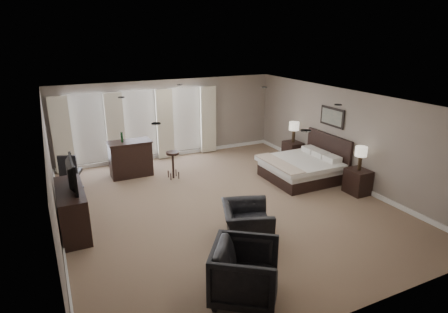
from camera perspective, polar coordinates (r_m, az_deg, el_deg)
name	(u,v)px	position (r m, az deg, el deg)	size (l,w,h in m)	color
room	(224,154)	(8.88, -0.05, 0.31)	(7.60, 8.60, 2.64)	#79614D
window_bay	(140,126)	(12.35, -12.61, 4.60)	(5.25, 0.20, 2.30)	silver
bed	(297,160)	(10.81, 11.12, -0.48)	(1.95, 1.86, 1.24)	silver
nightstand_near	(358,182)	(10.46, 19.68, -3.61)	(0.49, 0.60, 0.66)	black
nightstand_far	(293,152)	(12.52, 10.40, 0.75)	(0.49, 0.59, 0.65)	black
lamp_near	(360,158)	(10.25, 20.06, -0.28)	(0.30, 0.30, 0.63)	beige
lamp_far	(294,132)	(12.34, 10.58, 3.67)	(0.32, 0.32, 0.67)	beige
wall_art	(332,117)	(11.21, 16.11, 5.81)	(0.04, 0.96, 0.56)	slate
dresser	(72,210)	(8.59, -22.12, -7.57)	(0.55, 1.69, 0.98)	black
tv	(69,185)	(8.38, -22.57, -4.10)	(1.10, 0.64, 0.14)	black
armchair_near	(247,217)	(7.72, 3.49, -9.22)	(1.10, 0.72, 0.96)	black
armchair_far	(245,270)	(6.14, 3.25, -16.84)	(1.01, 0.94, 1.04)	black
bar_counter	(131,158)	(11.31, -14.04, -0.29)	(1.23, 0.64, 1.07)	black
bar_stool_left	(129,161)	(11.53, -14.30, -0.64)	(0.38, 0.38, 0.81)	black
bar_stool_right	(173,165)	(10.93, -7.77, -1.31)	(0.38, 0.38, 0.80)	black
desk_chair	(71,171)	(10.80, -22.29, -2.12)	(0.53, 0.53, 1.05)	black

